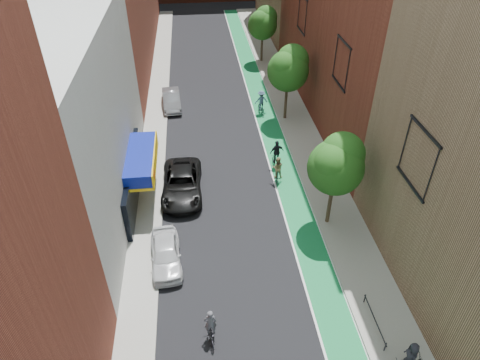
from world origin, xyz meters
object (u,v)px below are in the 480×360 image
object	(u,v)px
cyclist_lane_mid	(277,156)
pedestrian	(411,356)
parked_car_white	(166,254)
cyclist_lane_near	(277,172)
cyclist_lane_far	(261,103)
parked_car_black	(182,184)
cyclist_lead	(211,330)
parked_car_silver	(171,100)

from	to	relation	value
cyclist_lane_mid	pedestrian	xyz separation A→B (m)	(3.06, -16.78, 0.09)
parked_car_white	pedestrian	xyz separation A→B (m)	(11.15, -7.79, 0.27)
cyclist_lane_near	cyclist_lane_far	bearing A→B (deg)	-81.36
parked_car_white	parked_car_black	distance (m)	6.54
parked_car_black	pedestrian	distance (m)	17.53
cyclist_lane_near	cyclist_lane_far	distance (m)	10.64
cyclist_lead	parked_car_black	bearing A→B (deg)	-86.96
cyclist_lane_mid	pedestrian	world-z (taller)	cyclist_lane_mid
cyclist_lane_mid	pedestrian	bearing A→B (deg)	87.17
parked_car_black	cyclist_lane_mid	size ratio (longest dim) A/B	2.65
cyclist_lane_near	parked_car_white	bearing A→B (deg)	53.30
cyclist_lane_mid	pedestrian	distance (m)	17.05
cyclist_lane_far	parked_car_black	bearing A→B (deg)	48.11
parked_car_silver	cyclist_lead	xyz separation A→B (m)	(2.29, -25.08, -0.08)
pedestrian	parked_car_black	bearing A→B (deg)	-140.68
parked_car_silver	cyclist_lane_far	distance (m)	8.51
parked_car_silver	pedestrian	world-z (taller)	pedestrian
parked_car_white	parked_car_silver	distance (m)	19.85
cyclist_lane_far	cyclist_lane_near	bearing A→B (deg)	78.65
parked_car_silver	pedestrian	distance (m)	29.81
parked_car_black	cyclist_lane_near	world-z (taller)	cyclist_lane_near
parked_car_silver	cyclist_lead	distance (m)	25.18
cyclist_lane_mid	cyclist_lane_far	size ratio (longest dim) A/B	1.01
cyclist_lane_near	cyclist_lane_mid	world-z (taller)	cyclist_lane_mid
parked_car_white	cyclist_lead	xyz separation A→B (m)	(2.29, -5.22, -0.05)
parked_car_black	cyclist_lane_far	size ratio (longest dim) A/B	2.67
parked_car_white	cyclist_lane_mid	world-z (taller)	cyclist_lane_mid
parked_car_white	cyclist_lane_far	distance (m)	19.56
cyclist_lane_mid	pedestrian	size ratio (longest dim) A/B	1.32
parked_car_silver	cyclist_lane_mid	world-z (taller)	cyclist_lane_mid
cyclist_lane_far	pedestrian	xyz separation A→B (m)	(2.92, -25.52, -0.00)
cyclist_lane_near	cyclist_lead	bearing A→B (deg)	76.90
pedestrian	parked_car_white	bearing A→B (deg)	-121.20
parked_car_white	cyclist_lane_far	bearing A→B (deg)	60.39
pedestrian	parked_car_silver	bearing A→B (deg)	-154.29
parked_car_white	cyclist_lane_mid	distance (m)	12.09
parked_car_silver	cyclist_lead	size ratio (longest dim) A/B	2.29
cyclist_lead	cyclist_lane_near	xyz separation A→B (m)	(5.51, 12.32, 0.18)
cyclist_lane_mid	cyclist_lane_far	distance (m)	8.75
cyclist_lead	cyclist_lane_far	distance (m)	23.72
cyclist_lead	cyclist_lane_mid	world-z (taller)	cyclist_lane_mid
parked_car_white	pedestrian	size ratio (longest dim) A/B	2.52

